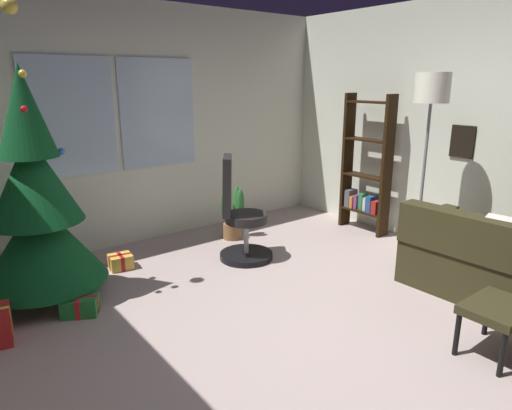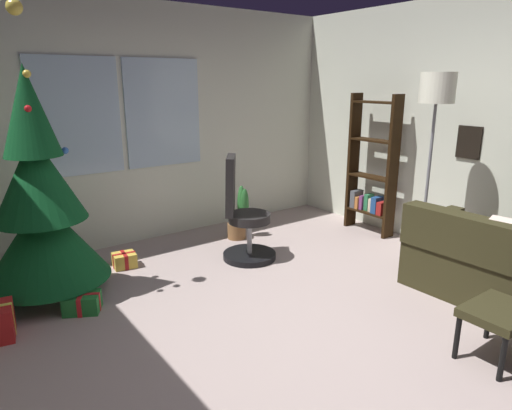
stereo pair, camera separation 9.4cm
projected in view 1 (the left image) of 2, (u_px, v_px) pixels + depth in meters
The scene contains 11 objects.
ground_plane at pixel (330, 348), 3.27m from camera, with size 4.81×5.71×0.10m, color #A7948F.
wall_back_with_windows at pixel (145, 125), 5.09m from camera, with size 4.81×0.12×2.66m.
wall_right_with_frames at pixel (512, 133), 4.35m from camera, with size 0.12×5.71×2.66m.
footstool at pixel (497, 312), 3.03m from camera, with size 0.48×0.36×0.38m.
holiday_tree at pixel (37, 208), 3.70m from camera, with size 1.02×1.02×2.41m.
gift_box_green at pixel (80, 305), 3.62m from camera, with size 0.34×0.31×0.16m.
gift_box_gold at pixel (121, 262), 4.50m from camera, with size 0.24×0.22×0.15m.
office_chair at pixel (240, 220), 4.66m from camera, with size 0.59×0.58×1.10m.
bookshelf at pixel (366, 173), 5.49m from camera, with size 0.18×0.64×1.68m.
floor_lamp at pixel (431, 105), 4.25m from camera, with size 0.33×0.33×1.90m.
potted_plant at pixel (233, 216), 5.35m from camera, with size 0.30×0.30×0.63m.
Camera 1 is at (-2.19, -1.93, 1.83)m, focal length 31.52 mm.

